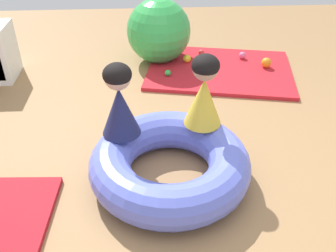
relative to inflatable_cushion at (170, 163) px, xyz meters
name	(u,v)px	position (x,y,z in m)	size (l,w,h in m)	color
ground_plane	(167,176)	(-0.02, 0.03, -0.15)	(8.00, 8.00, 0.00)	#9E7549
gym_mat_center_rear	(219,70)	(0.66, 1.70, -0.13)	(1.53, 1.11, 0.04)	red
inflatable_cushion	(170,163)	(0.00, 0.00, 0.00)	(1.12, 1.12, 0.29)	#6070E5
child_in_yellow	(204,91)	(0.26, 0.28, 0.41)	(0.34, 0.34, 0.54)	yellow
child_in_navy	(119,101)	(-0.33, 0.19, 0.40)	(0.37, 0.37, 0.53)	navy
play_ball_red	(201,53)	(0.51, 2.05, -0.07)	(0.07, 0.07, 0.07)	red
play_ball_pink	(242,55)	(0.96, 1.93, -0.07)	(0.08, 0.08, 0.08)	pink
play_ball_orange	(266,63)	(1.17, 1.69, -0.05)	(0.11, 0.11, 0.11)	orange
play_ball_yellow	(187,59)	(0.32, 1.87, -0.06)	(0.09, 0.09, 0.09)	yellow
play_ball_green	(168,73)	(0.08, 1.55, -0.07)	(0.07, 0.07, 0.07)	green
exercise_ball_large	(159,31)	(0.01, 2.02, 0.21)	(0.71, 0.71, 0.71)	green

